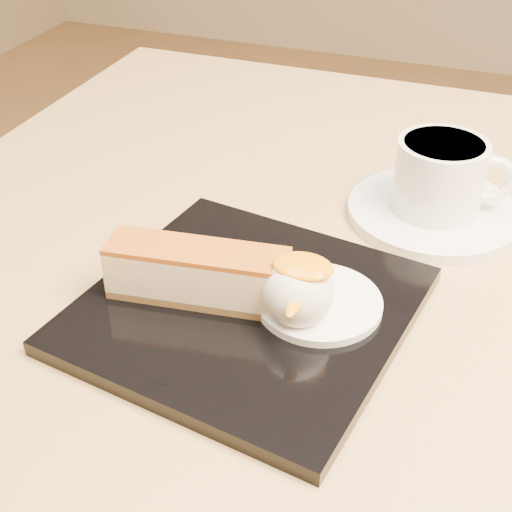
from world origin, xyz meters
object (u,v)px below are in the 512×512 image
at_px(table, 331,392).
at_px(ice_cream_scoop, 298,292).
at_px(cheesecake, 198,273).
at_px(saucer, 433,212).
at_px(dessert_plate, 246,309).
at_px(coffee_cup, 442,175).

relative_size(table, ice_cream_scoop, 16.19).
distance_m(table, ice_cream_scoop, 0.22).
height_order(table, cheesecake, cheesecake).
distance_m(cheesecake, ice_cream_scoop, 0.08).
bearing_deg(saucer, table, -123.94).
bearing_deg(dessert_plate, cheesecake, -171.87).
relative_size(ice_cream_scoop, coffee_cup, 0.48).
distance_m(cheesecake, coffee_cup, 0.24).
relative_size(table, dessert_plate, 3.64).
bearing_deg(saucer, ice_cream_scoop, -108.93).
bearing_deg(cheesecake, dessert_plate, 0.56).
relative_size(table, coffee_cup, 7.84).
bearing_deg(table, saucer, 56.06).
relative_size(dessert_plate, ice_cream_scoop, 4.45).
height_order(table, dessert_plate, dessert_plate).
xyz_separation_m(cheesecake, coffee_cup, (0.14, 0.19, 0.01)).
bearing_deg(saucer, cheesecake, -126.42).
height_order(cheesecake, coffee_cup, coffee_cup).
bearing_deg(ice_cream_scoop, saucer, 71.07).
bearing_deg(coffee_cup, dessert_plate, -132.18).
distance_m(dessert_plate, ice_cream_scoop, 0.05).
bearing_deg(cheesecake, table, 44.02).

